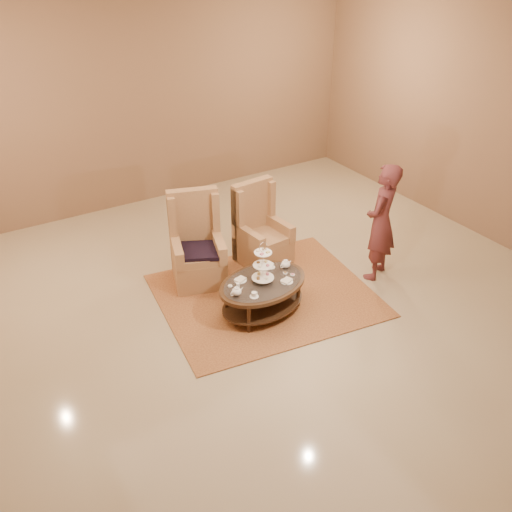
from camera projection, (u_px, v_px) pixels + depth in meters
ground at (270, 309)px, 7.42m from camera, size 8.00×8.00×0.00m
ceiling at (270, 309)px, 7.42m from camera, size 8.00×8.00×0.02m
wall_back at (141, 103)px, 9.46m from camera, size 8.00×0.04×3.50m
wall_right at (501, 128)px, 8.32m from camera, size 0.04×8.00×3.50m
rug at (265, 295)px, 7.69m from camera, size 3.02×2.62×0.01m
tea_table at (263, 287)px, 7.20m from camera, size 1.35×1.04×1.03m
armchair_left at (197, 251)px, 7.85m from camera, size 0.87×0.89×1.28m
armchair_right at (260, 236)px, 8.28m from camera, size 0.71×0.73×1.21m
person at (381, 222)px, 7.72m from camera, size 0.73×0.64×1.68m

